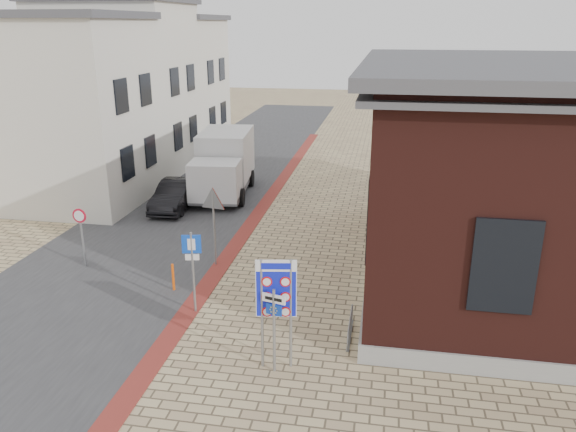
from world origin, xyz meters
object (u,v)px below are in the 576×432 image
Objects in this scene: box_truck at (224,163)px; parking_sign at (192,259)px; bollard at (173,277)px; border_sign at (276,291)px; essen_sign at (274,319)px; sedan at (176,195)px.

parking_sign is at bearing -83.93° from box_truck.
bollard is at bearing -88.53° from box_truck.
border_sign is 3.61m from parking_sign.
essen_sign is (5.25, -13.84, -0.12)m from box_truck.
box_truck reaches higher than bollard.
border_sign is at bearing -41.03° from bollard.
sedan is 1.79× the size of essen_sign.
parking_sign is at bearing -47.04° from bollard.
bollard is at bearing 121.61° from parking_sign.
border_sign is at bearing -74.94° from box_truck.
essen_sign reaches higher than bollard.
bollard is (1.35, -10.24, -1.07)m from box_truck.
sedan is 9.80m from parking_sign.
parking_sign is at bearing 153.59° from essen_sign.
essen_sign is 3.71m from parking_sign.
bollard is at bearing 151.73° from essen_sign.
sedan is at bearing -127.06° from box_truck.
border_sign is 0.64m from essen_sign.
parking_sign is (-2.82, 2.23, -0.35)m from border_sign.
sedan is at bearing 102.59° from parking_sign.
parking_sign reaches higher than essen_sign.
essen_sign is (6.76, -11.34, 0.76)m from sedan.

